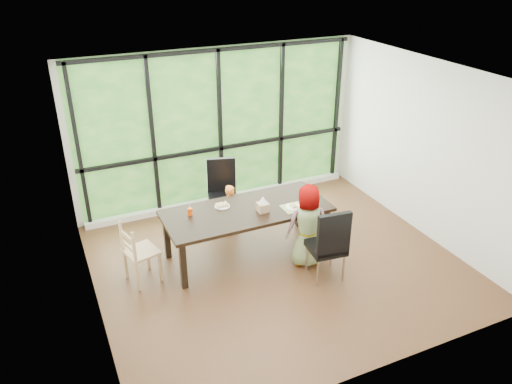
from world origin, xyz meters
TOP-DOWN VIEW (x-y plane):
  - ground at (0.00, 0.00)m, footprint 5.00×5.00m
  - back_wall at (0.00, 2.25)m, footprint 5.00×0.00m
  - foliage_backdrop at (0.00, 2.23)m, footprint 4.80×0.02m
  - window_mullions at (0.00, 2.19)m, footprint 4.80×0.06m
  - window_sill at (0.00, 2.15)m, footprint 4.80×0.12m
  - dining_table at (-0.29, 0.41)m, footprint 2.46×1.20m
  - chair_window_leather at (-0.29, 1.40)m, footprint 0.57×0.57m
  - chair_interior_leather at (0.46, -0.54)m, footprint 0.51×0.51m
  - chair_end_beech at (-1.84, 0.41)m, footprint 0.49×0.51m
  - child_toddler at (-0.29, 1.02)m, footprint 0.35×0.28m
  - child_older at (0.41, -0.15)m, footprint 0.68×0.53m
  - placemat at (0.37, 0.17)m, footprint 0.40×0.29m
  - plate_far at (-0.58, 0.63)m, footprint 0.22×0.22m
  - plate_near at (0.34, 0.19)m, footprint 0.23×0.23m
  - orange_cup at (-1.08, 0.59)m, footprint 0.07×0.07m
  - green_cup at (0.65, 0.11)m, footprint 0.08×0.08m
  - white_mug at (0.83, 0.49)m, footprint 0.08×0.08m
  - tissue_box at (-0.11, 0.26)m, footprint 0.15×0.15m
  - crepe_rolls_far at (-0.58, 0.63)m, footprint 0.20×0.12m
  - crepe_rolls_near at (0.34, 0.19)m, footprint 0.10×0.12m
  - straw_white at (-1.08, 0.59)m, footprint 0.01×0.04m
  - straw_pink at (0.65, 0.11)m, footprint 0.01×0.04m
  - tissue at (-0.11, 0.26)m, footprint 0.12×0.12m

SIDE VIEW (x-z plane):
  - ground at x=0.00m, z-range 0.00..0.00m
  - window_sill at x=0.00m, z-range 0.00..0.10m
  - dining_table at x=-0.29m, z-range 0.00..0.75m
  - child_toddler at x=-0.29m, z-range 0.00..0.85m
  - chair_end_beech at x=-1.84m, z-range 0.00..0.90m
  - chair_window_leather at x=-0.29m, z-range 0.00..1.08m
  - chair_interior_leather at x=0.46m, z-range 0.00..1.08m
  - child_older at x=0.41m, z-range 0.00..1.23m
  - placemat at x=0.37m, z-range 0.75..0.76m
  - plate_far at x=-0.58m, z-range 0.75..0.76m
  - plate_near at x=0.34m, z-range 0.75..0.76m
  - crepe_rolls_far at x=-0.58m, z-range 0.76..0.80m
  - crepe_rolls_near at x=0.34m, z-range 0.76..0.80m
  - white_mug at x=0.83m, z-range 0.75..0.83m
  - orange_cup at x=-1.08m, z-range 0.75..0.85m
  - tissue_box at x=-0.11m, z-range 0.75..0.88m
  - green_cup at x=0.65m, z-range 0.75..0.88m
  - straw_white at x=-1.08m, z-range 0.79..0.99m
  - straw_pink at x=0.65m, z-range 0.82..1.02m
  - tissue at x=-0.11m, z-range 0.88..0.99m
  - back_wall at x=0.00m, z-range -1.15..3.85m
  - foliage_backdrop at x=0.00m, z-range 0.03..2.67m
  - window_mullions at x=0.00m, z-range 0.03..2.67m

